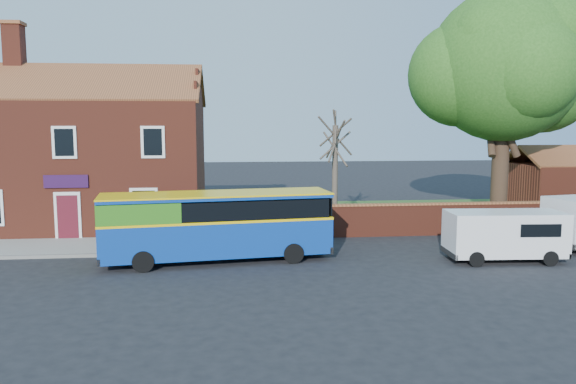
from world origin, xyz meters
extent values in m
plane|color=black|center=(0.00, 0.00, 0.00)|extent=(120.00, 120.00, 0.00)
cube|color=gray|center=(-7.00, 5.75, 0.06)|extent=(18.00, 3.50, 0.12)
cube|color=slate|center=(-7.00, 4.00, 0.07)|extent=(18.00, 0.15, 0.14)
cube|color=#426B28|center=(13.00, 13.00, 0.02)|extent=(26.00, 12.00, 0.04)
cube|color=maroon|center=(-7.00, 11.50, 3.25)|extent=(12.00, 8.00, 6.50)
cube|color=brown|center=(-7.00, 9.50, 7.50)|extent=(12.30, 4.08, 2.16)
cube|color=brown|center=(-7.00, 13.50, 7.50)|extent=(12.30, 4.08, 2.16)
cube|color=maroon|center=(-10.40, 11.50, 9.40)|extent=(0.90, 0.90, 2.20)
cube|color=black|center=(-7.00, 7.47, 4.60)|extent=(1.10, 0.06, 1.50)
cube|color=#4C0F19|center=(-7.00, 7.45, 1.10)|extent=(0.95, 0.04, 2.10)
cube|color=silver|center=(-7.00, 7.47, 1.15)|extent=(1.20, 0.06, 2.30)
cube|color=#260B31|center=(-7.00, 7.44, 2.80)|extent=(2.00, 0.06, 0.60)
cube|color=maroon|center=(13.00, 7.00, 0.75)|extent=(22.00, 0.30, 1.50)
cube|color=brown|center=(13.00, 7.00, 1.55)|extent=(22.00, 0.38, 0.10)
cube|color=brown|center=(22.00, 14.25, 3.55)|extent=(8.20, 2.56, 1.24)
cube|color=#0E3A9A|center=(0.03, 2.81, 1.03)|extent=(9.17, 3.37, 1.42)
cube|color=yellow|center=(0.03, 2.81, 1.74)|extent=(9.19, 3.39, 0.10)
cube|color=black|center=(0.03, 2.81, 2.16)|extent=(8.81, 3.35, 0.71)
cube|color=#337E1B|center=(-2.90, 2.43, 2.16)|extent=(3.31, 2.65, 0.76)
cube|color=#0E3A9A|center=(0.03, 2.81, 2.64)|extent=(9.17, 3.37, 0.14)
cube|color=yellow|center=(0.03, 2.81, 2.72)|extent=(9.21, 3.42, 0.06)
cylinder|color=black|center=(-2.67, 1.41, 0.40)|extent=(0.84, 0.38, 0.81)
cylinder|color=black|center=(-2.94, 3.47, 0.40)|extent=(0.84, 0.38, 0.81)
cylinder|color=black|center=(3.01, 2.15, 0.40)|extent=(0.84, 0.38, 0.81)
cylinder|color=black|center=(2.74, 4.21, 0.40)|extent=(0.84, 0.38, 0.81)
cube|color=white|center=(11.43, 1.65, 1.13)|extent=(4.63, 2.07, 1.72)
cube|color=black|center=(13.47, 1.53, 1.41)|extent=(0.17, 1.54, 0.68)
cube|color=black|center=(13.65, 1.52, 0.36)|extent=(0.20, 1.82, 0.22)
cylinder|color=black|center=(9.94, 0.88, 0.30)|extent=(0.61, 0.25, 0.60)
cylinder|color=black|center=(10.03, 2.57, 0.30)|extent=(0.61, 0.25, 0.60)
cylinder|color=black|center=(12.83, 0.72, 0.30)|extent=(0.61, 0.25, 0.60)
cylinder|color=black|center=(12.93, 2.41, 0.30)|extent=(0.61, 0.25, 0.60)
cylinder|color=black|center=(15.11, 4.03, 0.34)|extent=(0.72, 0.34, 0.69)
cylinder|color=black|center=(15.44, 10.28, 2.63)|extent=(0.91, 0.91, 5.26)
sphere|color=#407B26|center=(15.44, 10.28, 8.58)|extent=(8.23, 8.23, 8.23)
sphere|color=#407B26|center=(17.84, 10.74, 7.89)|extent=(5.95, 5.95, 5.95)
sphere|color=#407B26|center=(13.27, 10.96, 8.12)|extent=(5.72, 5.72, 5.72)
cylinder|color=#4C4238|center=(6.13, 10.04, 2.68)|extent=(0.31, 0.31, 5.37)
cylinder|color=#4C4238|center=(6.13, 10.04, 4.60)|extent=(0.32, 2.62, 2.11)
cylinder|color=#4C4238|center=(6.13, 10.04, 4.41)|extent=(1.37, 1.93, 1.93)
cylinder|color=#4C4238|center=(6.13, 10.04, 4.79)|extent=(2.20, 1.01, 2.14)
camera|label=1|loc=(0.59, -19.30, 5.50)|focal=35.00mm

